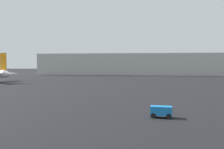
% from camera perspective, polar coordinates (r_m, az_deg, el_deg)
% --- Properties ---
extents(baggage_cart, '(2.49, 1.53, 1.30)m').
position_cam_1_polar(baggage_cart, '(31.30, 10.33, -7.57)').
color(baggage_cart, '#1972BF').
rests_on(baggage_cart, ground_plane).
extents(terminal_building, '(98.82, 21.11, 11.50)m').
position_cam_1_polar(terminal_building, '(150.06, 3.71, 2.16)').
color(terminal_building, '#B7B7B2').
rests_on(terminal_building, ground_plane).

